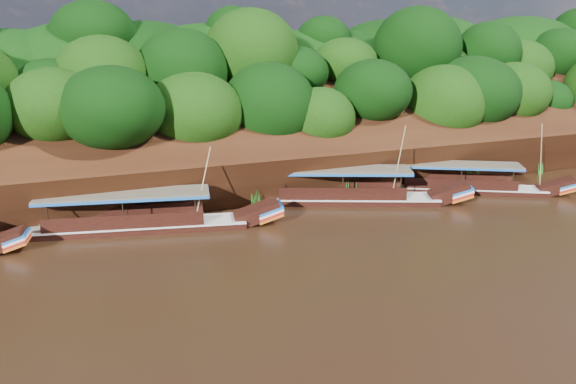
# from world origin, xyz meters

# --- Properties ---
(ground) EXTENTS (160.00, 160.00, 0.00)m
(ground) POSITION_xyz_m (0.00, 0.00, 0.00)
(ground) COLOR black
(ground) RESTS_ON ground
(riverbank) EXTENTS (120.00, 30.06, 19.40)m
(riverbank) POSITION_xyz_m (-0.01, 22.73, 1.89)
(riverbank) COLOR black
(riverbank) RESTS_ON ground
(boat_0) EXTENTS (13.23, 8.57, 6.20)m
(boat_0) POSITION_xyz_m (11.46, 6.77, 0.52)
(boat_0) COLOR black
(boat_0) RESTS_ON ground
(boat_1) EXTENTS (14.81, 7.96, 6.48)m
(boat_1) POSITION_xyz_m (1.58, 7.75, 0.59)
(boat_1) COLOR black
(boat_1) RESTS_ON ground
(boat_2) EXTENTS (16.12, 5.45, 5.76)m
(boat_2) POSITION_xyz_m (-13.90, 7.69, 0.57)
(boat_2) COLOR black
(boat_2) RESTS_ON ground
(reeds) EXTENTS (51.13, 2.42, 1.92)m
(reeds) POSITION_xyz_m (-4.09, 9.46, 0.87)
(reeds) COLOR #1F741D
(reeds) RESTS_ON ground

